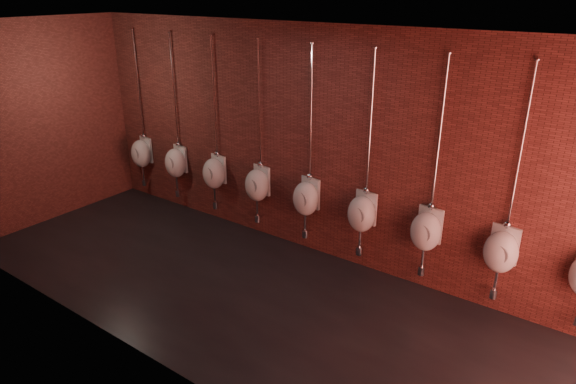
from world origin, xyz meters
name	(u,v)px	position (x,y,z in m)	size (l,w,h in m)	color
ground	(255,298)	(0.00, 0.00, 0.00)	(8.50, 8.50, 0.00)	black
room_shell	(250,143)	(0.00, 0.00, 2.01)	(8.54, 3.04, 3.22)	black
urinal_0	(142,152)	(-3.69, 1.37, 0.86)	(0.42, 0.38, 2.72)	white
urinal_1	(176,162)	(-2.81, 1.37, 0.86)	(0.42, 0.38, 2.72)	white
urinal_2	(214,172)	(-1.92, 1.37, 0.86)	(0.42, 0.38, 2.72)	white
urinal_3	(257,184)	(-1.04, 1.37, 0.86)	(0.42, 0.38, 2.72)	white
urinal_4	(306,197)	(-0.16, 1.37, 0.86)	(0.42, 0.38, 2.72)	white
urinal_5	(362,212)	(0.72, 1.37, 0.86)	(0.42, 0.38, 2.72)	white
urinal_6	(426,230)	(1.60, 1.37, 0.86)	(0.42, 0.38, 2.72)	white
urinal_7	(501,250)	(2.49, 1.37, 0.86)	(0.42, 0.38, 2.72)	white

